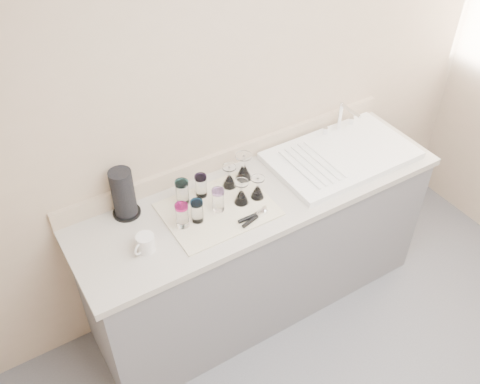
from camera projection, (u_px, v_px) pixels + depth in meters
room_envelope at (479, 249)px, 1.64m from camera, size 3.54×3.50×2.52m
counter_unit at (258, 248)px, 3.14m from camera, size 2.06×0.62×0.90m
sink_unit at (341, 155)px, 3.05m from camera, size 0.82×0.50×0.22m
dish_towel at (218, 209)px, 2.72m from camera, size 0.55×0.42×0.01m
tumbler_cyan at (182, 192)px, 2.71m from camera, size 0.07×0.07×0.14m
tumbler_purple at (201, 185)px, 2.76m from camera, size 0.06×0.06×0.13m
tumbler_magenta at (182, 215)px, 2.59m from camera, size 0.07×0.07×0.13m
tumbler_blue at (197, 211)px, 2.62m from camera, size 0.06×0.06×0.13m
tumbler_lavender at (218, 200)px, 2.68m from camera, size 0.06×0.06×0.13m
goblet_back_left at (229, 180)px, 2.83m from camera, size 0.07×0.07×0.13m
goblet_back_right at (244, 171)px, 2.87m from camera, size 0.09×0.09×0.16m
goblet_front_left at (241, 195)px, 2.73m from camera, size 0.08×0.08×0.14m
goblet_front_right at (257, 190)px, 2.76m from camera, size 0.07×0.07×0.13m
can_opener at (254, 217)px, 2.66m from camera, size 0.16×0.07×0.02m
white_mug at (145, 243)px, 2.49m from camera, size 0.13×0.11×0.09m
paper_towel_roll at (123, 194)px, 2.62m from camera, size 0.14×0.14×0.27m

